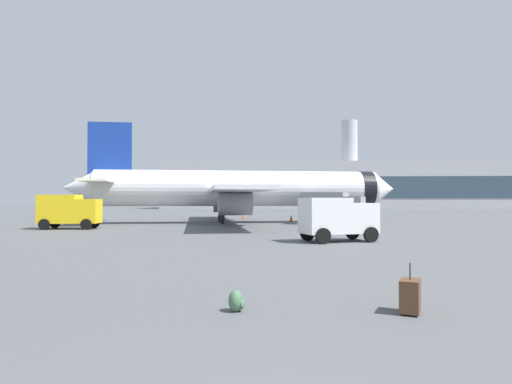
{
  "coord_description": "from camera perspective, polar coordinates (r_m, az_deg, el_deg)",
  "views": [
    {
      "loc": [
        0.0,
        -3.02,
        2.49
      ],
      "look_at": [
        -1.93,
        26.41,
        3.0
      ],
      "focal_mm": 30.92,
      "sensor_mm": 36.0,
      "label": 1
    }
  ],
  "objects": [
    {
      "name": "safety_cone_outer",
      "position": [
        51.23,
        7.15,
        -3.44
      ],
      "size": [
        0.44,
        0.44,
        0.59
      ],
      "color": "#F2590C",
      "rests_on": "ground"
    },
    {
      "name": "service_truck",
      "position": [
        40.65,
        -23.0,
        -2.16
      ],
      "size": [
        5.06,
        3.08,
        2.9
      ],
      "color": "yellow",
      "rests_on": "ground"
    },
    {
      "name": "rolling_suitcase",
      "position": [
        10.45,
        19.31,
        -12.53
      ],
      "size": [
        0.6,
        0.74,
        1.1
      ],
      "color": "brown",
      "rests_on": "ground"
    },
    {
      "name": "safety_cone_far",
      "position": [
        49.82,
        4.56,
        -3.38
      ],
      "size": [
        0.44,
        0.44,
        0.83
      ],
      "color": "#F2590C",
      "rests_on": "ground"
    },
    {
      "name": "safety_cone_mid",
      "position": [
        57.39,
        -1.61,
        -3.11
      ],
      "size": [
        0.44,
        0.44,
        0.74
      ],
      "color": "#F2590C",
      "rests_on": "ground"
    },
    {
      "name": "airplane_at_gate",
      "position": [
        47.27,
        -2.39,
        0.42
      ],
      "size": [
        35.58,
        32.31,
        10.5
      ],
      "color": "white",
      "rests_on": "ground"
    },
    {
      "name": "terminal_building",
      "position": [
        124.84,
        10.32,
        0.83
      ],
      "size": [
        95.17,
        18.12,
        24.56
      ],
      "color": "#B2B2B7",
      "rests_on": "ground"
    },
    {
      "name": "cargo_van",
      "position": [
        26.63,
        10.5,
        -3.22
      ],
      "size": [
        4.83,
        3.62,
        2.6
      ],
      "color": "white",
      "rests_on": "ground"
    },
    {
      "name": "fuel_truck",
      "position": [
        44.41,
        9.8,
        -1.9
      ],
      "size": [
        6.46,
        4.41,
        3.2
      ],
      "color": "gray",
      "rests_on": "ground"
    },
    {
      "name": "traveller_backpack",
      "position": [
        10.1,
        -2.58,
        -13.91
      ],
      "size": [
        0.36,
        0.4,
        0.48
      ],
      "color": "#476B4C",
      "rests_on": "ground"
    },
    {
      "name": "safety_cone_near",
      "position": [
        48.26,
        -22.06,
        -3.41
      ],
      "size": [
        0.44,
        0.44,
        0.8
      ],
      "color": "#F2590C",
      "rests_on": "ground"
    }
  ]
}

